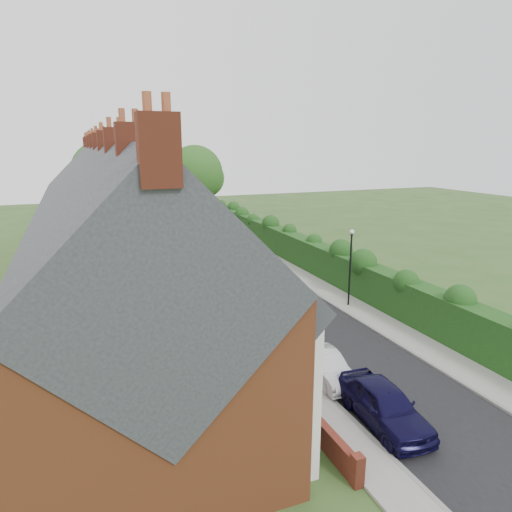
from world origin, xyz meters
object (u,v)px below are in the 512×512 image
at_px(horse, 252,270).
at_px(horse_cart, 244,257).
at_px(car_silver_a, 325,366).
at_px(car_grey, 181,233).
at_px(car_white, 225,279).
at_px(car_silver_b, 273,303).
at_px(car_black, 168,221).
at_px(car_navy, 384,404).
at_px(car_red, 199,257).
at_px(lamppost, 351,258).
at_px(car_green, 217,273).
at_px(car_beige, 191,242).

distance_m(horse, horse_cart, 1.92).
relative_size(car_silver_a, car_grey, 0.73).
distance_m(car_white, horse, 3.46).
distance_m(car_silver_b, car_black, 33.35).
bearing_deg(car_silver_b, car_navy, -108.36).
relative_size(car_navy, car_red, 1.13).
relative_size(horse, horse_cart, 0.54).
xyz_separation_m(car_silver_a, car_red, (-0.04, 21.98, 0.02)).
xyz_separation_m(lamppost, car_red, (-6.36, 14.20, -2.62)).
xyz_separation_m(car_silver_b, car_red, (-1.21, 13.62, -0.07)).
distance_m(car_green, horse, 2.85).
bearing_deg(car_silver_a, car_black, 89.39).
bearing_deg(car_grey, horse, -78.76).
bearing_deg(horse, lamppost, 100.47).
bearing_deg(car_grey, car_silver_b, -84.35).
relative_size(car_red, car_black, 0.90).
relative_size(car_white, car_grey, 0.99).
distance_m(car_green, car_red, 5.60).
bearing_deg(horse, car_navy, 70.78).
distance_m(lamppost, car_beige, 21.43).
height_order(lamppost, car_silver_a, lamppost).
xyz_separation_m(lamppost, car_green, (-6.40, 8.60, -2.59)).
xyz_separation_m(car_beige, car_grey, (0.13, 4.85, 0.09)).
bearing_deg(car_red, horse_cart, -55.19).
xyz_separation_m(car_silver_a, horse, (2.76, 16.17, 0.05)).
relative_size(lamppost, horse_cart, 1.65).
xyz_separation_m(car_silver_b, car_black, (-0.05, 33.35, 0.03)).
bearing_deg(horse_cart, car_black, 93.97).
relative_size(car_green, car_red, 1.01).
distance_m(car_silver_b, horse_cart, 9.79).
relative_size(car_silver_b, car_grey, 0.99).
bearing_deg(lamppost, car_navy, -117.10).
bearing_deg(car_silver_a, horse_cart, 82.20).
bearing_deg(horse_cart, car_grey, 96.83).
distance_m(car_green, car_black, 25.35).
height_order(lamppost, car_white, lamppost).
height_order(car_green, car_beige, car_green).
height_order(car_silver_a, car_beige, car_beige).
distance_m(car_navy, horse, 20.09).
bearing_deg(car_black, car_green, -83.96).
xyz_separation_m(car_silver_a, car_green, (-0.09, 16.38, 0.05)).
distance_m(car_navy, car_green, 20.16).
relative_size(car_silver_b, horse_cart, 1.73).
xyz_separation_m(car_red, horse, (2.80, -5.81, 0.04)).
relative_size(car_silver_a, car_black, 0.88).
xyz_separation_m(car_white, car_green, (0.00, 2.17, -0.08)).
bearing_deg(horse, car_silver_a, 67.84).
relative_size(car_red, horse_cart, 1.32).
relative_size(car_white, car_green, 1.30).
bearing_deg(car_green, car_silver_b, -90.94).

